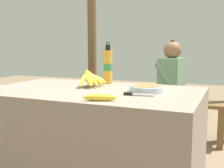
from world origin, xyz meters
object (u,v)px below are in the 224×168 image
(serving_bowl, at_px, (147,88))
(water_bottle, at_px, (108,66))
(banana_bunch_green, at_px, (126,91))
(knife, at_px, (134,94))
(support_post_near, at_px, (92,18))
(loose_banana_front, at_px, (100,97))
(seated_vendor, at_px, (167,83))
(wooden_bench, at_px, (158,105))
(banana_bunch_ripe, at_px, (91,78))

(serving_bowl, height_order, water_bottle, water_bottle)
(serving_bowl, distance_m, banana_bunch_green, 1.35)
(water_bottle, distance_m, knife, 0.61)
(serving_bowl, xyz_separation_m, support_post_near, (-1.20, 1.54, 0.64))
(loose_banana_front, xyz_separation_m, banana_bunch_green, (-0.44, 1.60, -0.22))
(knife, relative_size, seated_vendor, 0.18)
(serving_bowl, bearing_deg, support_post_near, 127.90)
(seated_vendor, bearing_deg, water_bottle, 78.90)
(loose_banana_front, relative_size, wooden_bench, 0.13)
(seated_vendor, bearing_deg, banana_bunch_green, 4.70)
(wooden_bench, height_order, banana_bunch_green, banana_bunch_green)
(knife, bearing_deg, loose_banana_front, -126.47)
(banana_bunch_green, bearing_deg, knife, -67.51)
(loose_banana_front, height_order, wooden_bench, loose_banana_front)
(wooden_bench, distance_m, support_post_near, 1.45)
(water_bottle, xyz_separation_m, banana_bunch_green, (-0.18, 0.90, -0.34))
(wooden_bench, distance_m, seated_vendor, 0.28)
(loose_banana_front, relative_size, seated_vendor, 0.18)
(serving_bowl, xyz_separation_m, wooden_bench, (-0.21, 1.19, -0.36))
(banana_bunch_ripe, xyz_separation_m, seated_vendor, (0.34, 1.09, -0.14))
(water_bottle, bearing_deg, knife, -50.22)
(support_post_near, bearing_deg, banana_bunch_ripe, -63.11)
(loose_banana_front, bearing_deg, support_post_near, 118.34)
(wooden_bench, xyz_separation_m, banana_bunch_green, (-0.38, -0.00, 0.14))
(banana_bunch_ripe, xyz_separation_m, knife, (0.43, -0.25, -0.05))
(serving_bowl, bearing_deg, water_bottle, 144.91)
(banana_bunch_green, bearing_deg, wooden_bench, 0.02)
(knife, relative_size, support_post_near, 0.07)
(seated_vendor, xyz_separation_m, support_post_near, (-1.08, 0.37, 0.75))
(serving_bowl, distance_m, seated_vendor, 1.17)
(banana_bunch_ripe, distance_m, support_post_near, 1.75)
(loose_banana_front, distance_m, support_post_near, 2.30)
(seated_vendor, height_order, banana_bunch_green, seated_vendor)
(wooden_bench, xyz_separation_m, seated_vendor, (0.10, -0.03, 0.26))
(support_post_near, bearing_deg, seated_vendor, -19.08)
(serving_bowl, bearing_deg, loose_banana_front, -109.90)
(water_bottle, height_order, knife, water_bottle)
(seated_vendor, bearing_deg, support_post_near, -11.36)
(loose_banana_front, height_order, knife, loose_banana_front)
(water_bottle, distance_m, seated_vendor, 0.95)
(banana_bunch_ripe, height_order, serving_bowl, banana_bunch_ripe)
(loose_banana_front, distance_m, seated_vendor, 1.57)
(banana_bunch_green, distance_m, support_post_near, 1.12)
(water_bottle, relative_size, support_post_near, 0.12)
(water_bottle, distance_m, banana_bunch_green, 0.98)
(banana_bunch_ripe, bearing_deg, serving_bowl, -9.46)
(banana_bunch_ripe, distance_m, knife, 0.49)
(serving_bowl, relative_size, water_bottle, 0.68)
(banana_bunch_green, xyz_separation_m, support_post_near, (-0.61, 0.35, 0.87))
(banana_bunch_ripe, relative_size, wooden_bench, 0.21)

